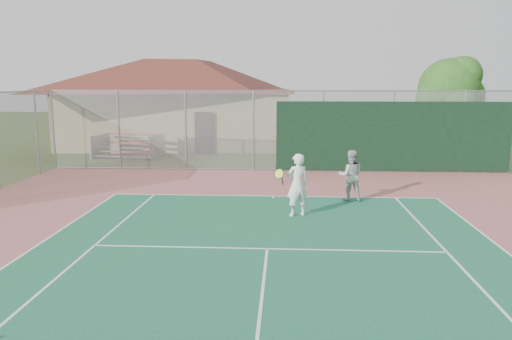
{
  "coord_description": "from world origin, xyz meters",
  "views": [
    {
      "loc": [
        0.39,
        -4.73,
        3.85
      ],
      "look_at": [
        -0.44,
        9.31,
        1.37
      ],
      "focal_mm": 35.0,
      "sensor_mm": 36.0,
      "label": 1
    }
  ],
  "objects_px": {
    "tree": "(451,91)",
    "player_white_front": "(297,185)",
    "clubhouse": "(180,94)",
    "player_grey_back": "(350,176)",
    "bleachers": "(128,146)"
  },
  "relations": [
    {
      "from": "tree",
      "to": "player_white_front",
      "type": "bearing_deg",
      "value": -122.74
    },
    {
      "from": "clubhouse",
      "to": "tree",
      "type": "height_order",
      "value": "clubhouse"
    },
    {
      "from": "player_grey_back",
      "to": "tree",
      "type": "bearing_deg",
      "value": -120.27
    },
    {
      "from": "tree",
      "to": "player_grey_back",
      "type": "relative_size",
      "value": 3.12
    },
    {
      "from": "clubhouse",
      "to": "player_white_front",
      "type": "xyz_separation_m",
      "value": [
        6.95,
        -17.01,
        -2.23
      ]
    },
    {
      "from": "clubhouse",
      "to": "player_white_front",
      "type": "relative_size",
      "value": 8.16
    },
    {
      "from": "clubhouse",
      "to": "bleachers",
      "type": "distance_m",
      "value": 6.63
    },
    {
      "from": "clubhouse",
      "to": "player_white_front",
      "type": "bearing_deg",
      "value": -71.28
    },
    {
      "from": "player_white_front",
      "to": "player_grey_back",
      "type": "relative_size",
      "value": 1.09
    },
    {
      "from": "clubhouse",
      "to": "bleachers",
      "type": "xyz_separation_m",
      "value": [
        -1.52,
        -5.94,
        -2.52
      ]
    },
    {
      "from": "tree",
      "to": "clubhouse",
      "type": "bearing_deg",
      "value": 164.87
    },
    {
      "from": "clubhouse",
      "to": "tree",
      "type": "distance_m",
      "value": 15.79
    },
    {
      "from": "clubhouse",
      "to": "bleachers",
      "type": "bearing_deg",
      "value": -107.86
    },
    {
      "from": "bleachers",
      "to": "clubhouse",
      "type": "bearing_deg",
      "value": 85.25
    },
    {
      "from": "clubhouse",
      "to": "player_white_front",
      "type": "height_order",
      "value": "clubhouse"
    }
  ]
}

